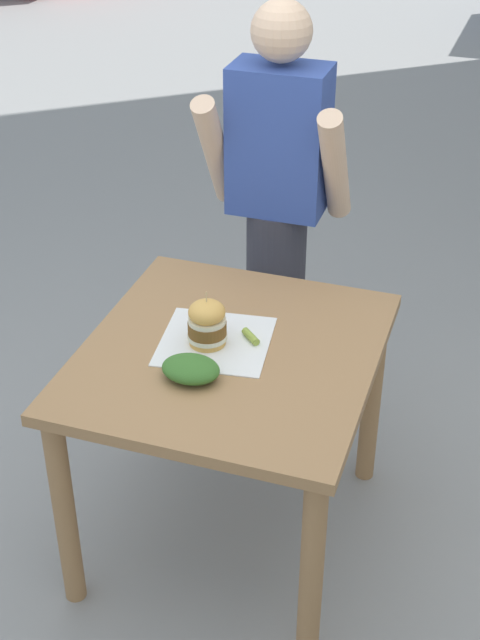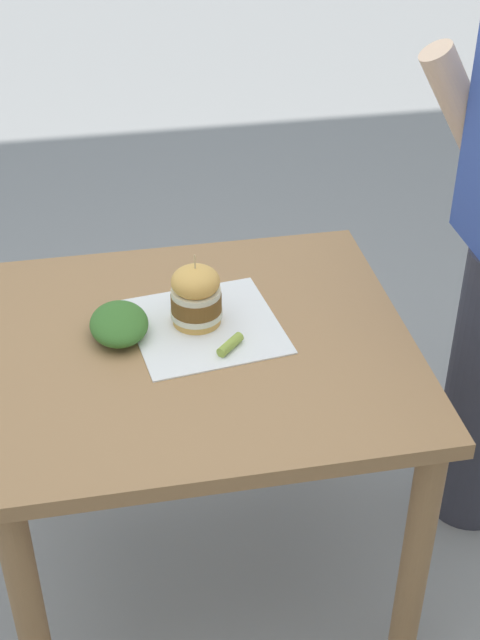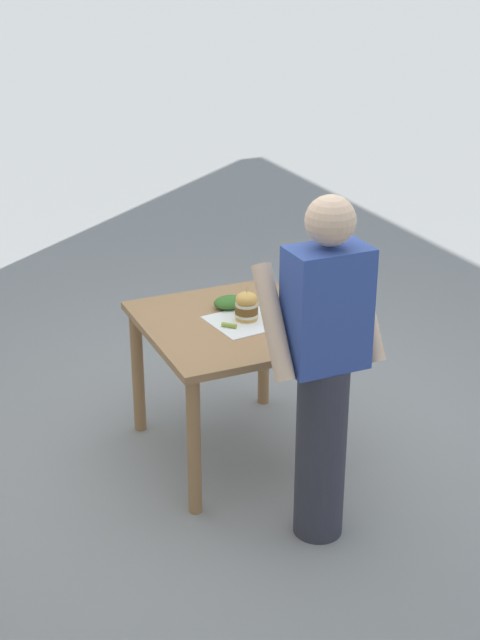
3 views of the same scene
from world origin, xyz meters
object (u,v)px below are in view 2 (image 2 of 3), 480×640
pickle_spear (230,345)px  sandwich (196,296)px  patio_table (200,385)px  side_salad (119,324)px

pickle_spear → sandwich: bearing=-154.3°
patio_table → side_salad: 0.25m
pickle_spear → side_salad: bearing=-113.7°
side_salad → pickle_spear: bearing=66.3°
patio_table → sandwich: size_ratio=5.36×
patio_table → side_salad: (-0.06, -0.18, 0.17)m
side_salad → patio_table: bearing=71.1°
sandwich → side_salad: bearing=-85.1°
sandwich → pickle_spear: 0.15m
patio_table → side_salad: side_salad is taller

